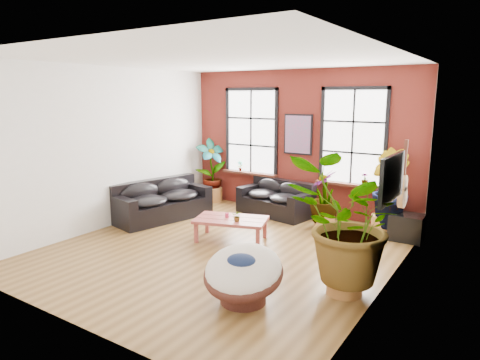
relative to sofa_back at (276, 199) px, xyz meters
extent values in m
cube|color=brown|center=(0.33, -2.74, -0.39)|extent=(6.00, 6.50, 0.02)
cube|color=white|center=(0.33, -2.74, 3.13)|extent=(6.00, 6.50, 0.02)
cube|color=#581914|center=(0.33, 0.52, 1.37)|extent=(6.00, 0.02, 3.50)
cube|color=silver|center=(0.33, -6.00, 1.37)|extent=(6.00, 0.02, 3.50)
cube|color=silver|center=(-2.68, -2.74, 1.37)|extent=(0.02, 6.50, 3.50)
cube|color=silver|center=(3.34, -2.74, 1.37)|extent=(0.02, 6.50, 3.50)
cube|color=white|center=(-1.02, 0.46, 1.57)|extent=(1.40, 0.02, 2.10)
cube|color=#3A180F|center=(-1.02, 0.39, 0.49)|extent=(1.60, 0.22, 0.06)
cube|color=white|center=(1.68, 0.46, 1.57)|extent=(1.40, 0.02, 2.10)
cube|color=#3A180F|center=(1.68, 0.39, 0.49)|extent=(1.60, 0.22, 0.06)
cube|color=black|center=(-0.01, -0.05, -0.17)|extent=(1.94, 1.18, 0.41)
cube|color=black|center=(0.05, 0.27, 0.25)|extent=(1.82, 0.53, 0.42)
cube|color=black|center=(-0.80, 0.09, 0.14)|extent=(0.37, 0.91, 0.22)
cube|color=black|center=(0.78, -0.19, 0.14)|extent=(0.37, 0.91, 0.22)
ellipsoid|color=black|center=(-0.36, -0.04, 0.09)|extent=(0.88, 0.86, 0.23)
ellipsoid|color=black|center=(-0.31, 0.21, 0.25)|extent=(0.79, 0.36, 0.40)
ellipsoid|color=black|center=(0.32, -0.16, 0.09)|extent=(0.88, 0.86, 0.23)
ellipsoid|color=black|center=(0.37, 0.09, 0.25)|extent=(0.79, 0.36, 0.40)
cube|color=black|center=(-2.06, -1.83, -0.15)|extent=(1.46, 2.45, 0.45)
cube|color=black|center=(-2.42, -1.74, 0.30)|extent=(0.76, 2.28, 0.46)
cube|color=black|center=(-2.30, -2.83, 0.19)|extent=(0.99, 0.45, 0.23)
cube|color=black|center=(-1.83, -0.83, 0.19)|extent=(0.99, 0.45, 0.23)
ellipsoid|color=black|center=(-2.12, -2.28, 0.14)|extent=(1.02, 1.16, 0.26)
ellipsoid|color=black|center=(-2.39, -2.22, 0.30)|extent=(0.48, 1.03, 0.44)
ellipsoid|color=black|center=(-1.91, -1.40, 0.14)|extent=(1.02, 1.16, 0.26)
ellipsoid|color=black|center=(-2.18, -1.33, 0.30)|extent=(0.48, 1.03, 0.44)
cube|color=brown|center=(0.16, -2.20, 0.05)|extent=(1.60, 1.21, 0.06)
cube|color=#3A180F|center=(0.20, -2.33, 0.08)|extent=(1.35, 0.44, 0.00)
cube|color=#3A180F|center=(0.12, -2.08, 0.08)|extent=(1.35, 0.44, 0.00)
cube|color=brown|center=(-0.34, -2.71, -0.18)|extent=(0.09, 0.09, 0.39)
cube|color=brown|center=(0.85, -2.32, -0.18)|extent=(0.09, 0.09, 0.39)
cube|color=brown|center=(-0.54, -2.09, -0.18)|extent=(0.09, 0.09, 0.39)
cube|color=brown|center=(0.66, -1.70, -0.18)|extent=(0.09, 0.09, 0.39)
cylinder|color=#D0345C|center=(0.05, -2.19, 0.12)|extent=(0.10, 0.10, 0.09)
cylinder|color=#4A221A|center=(1.79, -4.29, -0.25)|extent=(0.78, 0.78, 0.26)
torus|color=#4A221A|center=(1.79, -4.29, 0.06)|extent=(1.36, 1.35, 0.51)
ellipsoid|color=beige|center=(1.79, -4.29, 0.12)|extent=(1.32, 1.37, 0.70)
ellipsoid|color=#142040|center=(1.80, -4.35, 0.25)|extent=(0.50, 0.44, 0.20)
cube|color=black|center=(0.33, 0.45, 1.57)|extent=(0.74, 0.04, 0.98)
cube|color=#0C7F8C|center=(0.33, 0.42, 1.57)|extent=(0.66, 0.02, 0.90)
cube|color=black|center=(3.28, -2.44, 1.27)|extent=(0.06, 1.25, 0.72)
cube|color=black|center=(3.25, -2.44, 1.27)|extent=(0.01, 1.15, 0.62)
cylinder|color=#B27F4C|center=(3.23, -1.39, 0.75)|extent=(0.09, 0.38, 0.38)
cylinder|color=#B27F4C|center=(3.23, -1.39, 1.00)|extent=(0.09, 0.30, 0.30)
cylinder|color=black|center=(3.23, -1.39, 0.75)|extent=(0.09, 0.11, 0.11)
cube|color=#3A180F|center=(3.23, -1.39, 1.37)|extent=(0.04, 0.05, 0.55)
cube|color=#3A180F|center=(3.23, -1.39, 1.69)|extent=(0.06, 0.06, 0.14)
cube|color=black|center=(3.12, -0.26, -0.11)|extent=(0.65, 0.54, 0.53)
cylinder|color=#B5783B|center=(-2.11, 0.22, -0.19)|extent=(0.61, 0.61, 0.38)
cylinder|color=#B5783B|center=(2.61, -0.03, -0.19)|extent=(0.68, 0.68, 0.38)
cylinder|color=#B5783B|center=(2.90, -3.26, -0.18)|extent=(0.69, 0.69, 0.39)
cylinder|color=#B5783B|center=(1.45, -0.46, -0.22)|extent=(0.45, 0.45, 0.32)
imported|color=#2C4B14|center=(-2.14, 0.22, 0.56)|extent=(0.95, 1.00, 1.58)
imported|color=#2C4B14|center=(2.65, 0.01, 0.59)|extent=(1.14, 1.16, 1.64)
imported|color=#2C4B14|center=(2.88, -3.28, 0.71)|extent=(2.19, 2.19, 1.84)
imported|color=#2C4B14|center=(1.41, -0.44, 0.34)|extent=(0.85, 0.85, 1.16)
imported|color=#2C4B14|center=(0.38, -2.32, 0.19)|extent=(0.24, 0.22, 0.22)
imported|color=#2C4B14|center=(-1.32, 0.39, 0.66)|extent=(0.17, 0.17, 0.27)
imported|color=#2C4B14|center=(2.03, 0.39, 0.66)|extent=(0.19, 0.19, 0.27)
camera|label=1|loc=(4.82, -9.03, 2.50)|focal=32.00mm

